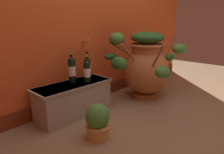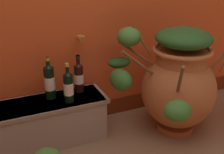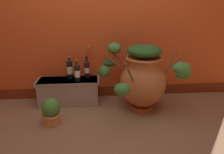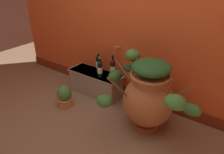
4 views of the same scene
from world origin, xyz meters
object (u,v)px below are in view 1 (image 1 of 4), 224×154
(terracotta_urn, at_px, (146,65))
(wine_bottle_left, at_px, (72,69))
(wine_bottle_middle, at_px, (87,71))
(wine_bottle_right, at_px, (87,67))
(potted_shrub, at_px, (98,121))

(terracotta_urn, xyz_separation_m, wine_bottle_left, (-0.97, 0.30, 0.06))
(wine_bottle_middle, bearing_deg, wine_bottle_right, 48.37)
(wine_bottle_right, bearing_deg, terracotta_urn, -24.55)
(wine_bottle_left, height_order, potted_shrub, wine_bottle_left)
(wine_bottle_left, bearing_deg, terracotta_urn, -17.52)
(terracotta_urn, relative_size, potted_shrub, 3.69)
(potted_shrub, bearing_deg, wine_bottle_left, 73.95)
(terracotta_urn, height_order, wine_bottle_left, terracotta_urn)
(wine_bottle_right, bearing_deg, wine_bottle_left, -173.57)
(terracotta_urn, relative_size, wine_bottle_middle, 3.86)
(terracotta_urn, height_order, wine_bottle_right, terracotta_urn)
(terracotta_urn, bearing_deg, wine_bottle_middle, 167.32)
(terracotta_urn, xyz_separation_m, wine_bottle_middle, (-0.85, 0.19, 0.04))
(wine_bottle_middle, bearing_deg, terracotta_urn, -12.68)
(terracotta_urn, relative_size, wine_bottle_right, 3.86)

